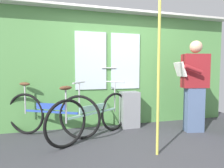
% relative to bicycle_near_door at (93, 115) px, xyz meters
% --- Properties ---
extents(ground_plane, '(6.00, 4.29, 0.04)m').
position_rel_bicycle_near_door_xyz_m(ground_plane, '(0.60, -0.71, -0.40)').
color(ground_plane, '#38383D').
extents(train_door_wall, '(5.00, 0.28, 2.27)m').
position_rel_bicycle_near_door_xyz_m(train_door_wall, '(0.60, 0.63, 0.81)').
color(train_door_wall, '#56934C').
rests_on(train_door_wall, ground_plane).
extents(bicycle_near_door, '(1.49, 1.00, 0.91)m').
position_rel_bicycle_near_door_xyz_m(bicycle_near_door, '(0.00, 0.00, 0.00)').
color(bicycle_near_door, black).
rests_on(bicycle_near_door, ground_plane).
extents(bicycle_leaning_behind, '(1.53, 0.87, 0.93)m').
position_rel_bicycle_near_door_xyz_m(bicycle_leaning_behind, '(-0.67, 0.24, 0.01)').
color(bicycle_leaning_behind, black).
rests_on(bicycle_leaning_behind, ground_plane).
extents(passenger_reading_newspaper, '(0.60, 0.52, 1.63)m').
position_rel_bicycle_near_door_xyz_m(passenger_reading_newspaper, '(1.81, -0.14, 0.49)').
color(passenger_reading_newspaper, slate).
rests_on(passenger_reading_newspaper, ground_plane).
extents(trash_bin_by_wall, '(0.35, 0.28, 0.70)m').
position_rel_bicycle_near_door_xyz_m(trash_bin_by_wall, '(0.78, 0.42, -0.03)').
color(trash_bin_by_wall, gray).
rests_on(trash_bin_by_wall, ground_plane).
extents(handrail_pole, '(0.04, 0.04, 2.23)m').
position_rel_bicycle_near_door_xyz_m(handrail_pole, '(0.72, -0.82, 0.74)').
color(handrail_pole, '#C6C14C').
rests_on(handrail_pole, ground_plane).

